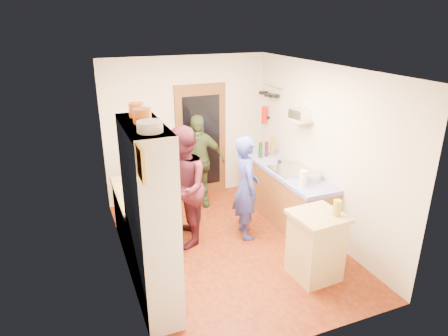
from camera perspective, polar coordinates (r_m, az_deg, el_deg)
floor at (r=6.10m, az=0.79°, el=-11.12°), size 3.00×4.00×0.02m
ceiling at (r=5.21m, az=0.94°, el=14.15°), size 3.00×4.00×0.02m
wall_back at (r=7.32m, az=-5.28°, el=5.59°), size 3.00×0.02×2.60m
wall_front at (r=3.91m, az=12.50°, el=-9.05°), size 3.00×0.02×2.60m
wall_left at (r=5.16m, az=-14.80°, el=-1.70°), size 0.02×4.00×2.60m
wall_right at (r=6.23m, az=13.78°, el=2.30°), size 0.02×4.00×2.60m
door_frame at (r=7.43m, az=-3.28°, el=3.86°), size 0.95×0.06×2.10m
door_glass at (r=7.39m, az=-3.19°, el=3.78°), size 0.70×0.02×1.70m
hutch_body at (r=4.55m, az=-10.50°, el=-7.28°), size 0.40×1.20×2.20m
hutch_top_shelf at (r=4.16m, az=-11.47°, el=5.98°), size 0.40×1.14×0.04m
plate_stack at (r=3.82m, az=-10.56°, el=5.84°), size 0.25×0.25×0.10m
orange_pot_a at (r=4.15m, az=-11.62°, el=7.30°), size 0.19×0.19×0.15m
orange_pot_b at (r=4.44m, az=-12.36°, el=8.11°), size 0.17×0.17×0.15m
left_counter_base at (r=5.97m, az=-11.69°, el=-7.52°), size 0.60×1.40×0.85m
left_counter_top at (r=5.77m, az=-12.01°, el=-3.58°), size 0.64×1.44×0.05m
toaster at (r=5.35m, az=-10.73°, el=-4.16°), size 0.26×0.21×0.17m
kettle at (r=5.62m, az=-12.39°, el=-2.99°), size 0.20×0.20×0.19m
orange_bowl at (r=5.82m, az=-11.43°, el=-2.52°), size 0.26×0.26×0.10m
chopping_board at (r=6.19m, az=-12.67°, el=-1.55°), size 0.30×0.22×0.02m
right_counter_base at (r=6.77m, az=8.58°, el=-3.79°), size 0.60×2.20×0.84m
right_counter_top at (r=6.60m, az=8.78°, el=-0.24°), size 0.62×2.22×0.06m
hob at (r=6.45m, az=9.54°, el=-0.31°), size 0.55×0.58×0.04m
pot_on_hob at (r=6.55m, az=8.38°, el=0.82°), size 0.18×0.18×0.12m
bottle_a at (r=6.98m, az=5.23°, el=2.56°), size 0.08×0.08×0.27m
bottle_b at (r=7.06m, az=6.11°, el=2.68°), size 0.08×0.08×0.26m
bottle_c at (r=7.13m, az=6.93°, el=3.14°), size 0.10×0.10×0.33m
paper_towel at (r=5.89m, az=11.24°, el=-1.48°), size 0.13×0.13×0.24m
mixing_bowl at (r=6.16m, az=12.39°, el=-1.22°), size 0.36×0.36×0.11m
island_base at (r=5.37m, az=12.93°, el=-11.00°), size 0.59×0.59×0.86m
island_top at (r=5.15m, az=13.33°, el=-6.68°), size 0.66×0.66×0.05m
cutting_board at (r=5.15m, az=12.56°, el=-6.49°), size 0.37×0.30×0.02m
oil_jar at (r=5.12m, az=15.86°, el=-5.51°), size 0.11×0.11×0.20m
pan_rail at (r=7.28m, az=6.96°, el=11.48°), size 0.02×0.65×0.02m
pan_hang_a at (r=7.12m, az=7.17°, el=10.20°), size 0.18×0.18×0.05m
pan_hang_b at (r=7.30m, az=6.39°, el=10.33°), size 0.16×0.16×0.05m
pan_hang_c at (r=7.47m, az=5.66°, el=10.68°), size 0.17×0.17×0.05m
wall_shelf at (r=6.40m, az=10.74°, el=6.77°), size 0.26×0.42×0.03m
radio at (r=6.38m, az=10.80°, el=7.55°), size 0.26×0.33×0.15m
ext_bracket at (r=7.55m, az=6.19°, el=7.20°), size 0.06×0.10×0.04m
fire_extinguisher at (r=7.51m, az=5.80°, el=7.54°), size 0.11×0.11×0.32m
picture_frame at (r=3.46m, az=-11.81°, el=0.66°), size 0.03×0.25×0.30m
person_hob at (r=6.01m, az=3.51°, el=-2.85°), size 0.47×0.64×1.61m
person_left at (r=5.84m, az=-5.68°, el=-2.63°), size 0.84×0.99×1.80m
person_back at (r=7.03m, az=-3.77°, el=0.99°), size 1.05×0.64×1.67m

